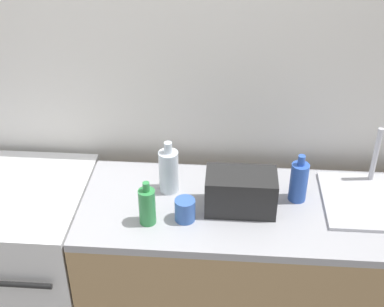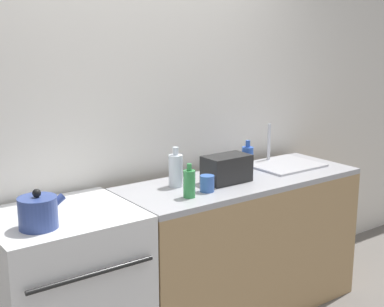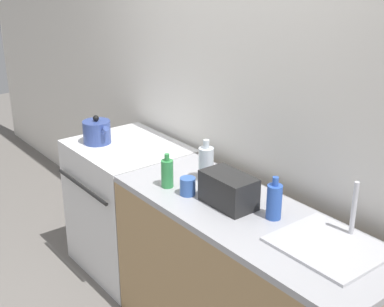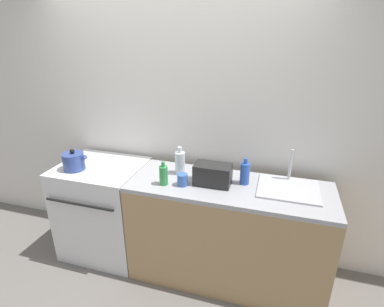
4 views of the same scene
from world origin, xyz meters
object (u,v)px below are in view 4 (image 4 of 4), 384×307
at_px(toaster, 213,174).
at_px(cup_blue, 183,180).
at_px(stove, 105,208).
at_px(kettle, 74,161).
at_px(bottle_green, 164,175).
at_px(bottle_clear, 180,163).
at_px(bottle_blue, 245,173).

distance_m(toaster, cup_blue, 0.25).
bearing_deg(stove, kettle, -141.71).
bearing_deg(kettle, cup_blue, -0.20).
distance_m(kettle, bottle_green, 0.88).
distance_m(bottle_clear, bottle_green, 0.24).
height_order(toaster, cup_blue, toaster).
xyz_separation_m(kettle, bottle_clear, (0.94, 0.20, 0.02)).
distance_m(kettle, bottle_blue, 1.52).
distance_m(stove, bottle_blue, 1.45).
relative_size(kettle, bottle_green, 1.20).
distance_m(toaster, bottle_blue, 0.26).
bearing_deg(bottle_blue, kettle, -173.48).
height_order(toaster, bottle_green, bottle_green).
bearing_deg(bottle_blue, bottle_clear, 177.44).
distance_m(bottle_green, bottle_blue, 0.66).
distance_m(stove, toaster, 1.22).
relative_size(stove, bottle_green, 4.71).
relative_size(bottle_clear, cup_blue, 2.50).
xyz_separation_m(kettle, toaster, (1.26, 0.09, 0.01)).
bearing_deg(cup_blue, stove, 170.99).
bearing_deg(stove, bottle_green, -13.11).
relative_size(bottle_clear, bottle_blue, 1.10).
height_order(stove, bottle_clear, bottle_clear).
xyz_separation_m(toaster, cup_blue, (-0.23, -0.09, -0.04)).
bearing_deg(stove, bottle_blue, 1.68).
relative_size(toaster, cup_blue, 3.00).
bearing_deg(bottle_green, cup_blue, 10.73).
height_order(kettle, cup_blue, kettle).
relative_size(stove, cup_blue, 9.46).
height_order(kettle, bottle_green, bottle_green).
height_order(kettle, bottle_blue, bottle_blue).
bearing_deg(bottle_blue, cup_blue, -159.75).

